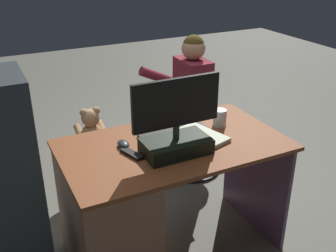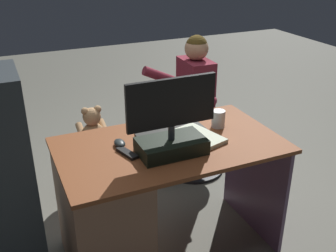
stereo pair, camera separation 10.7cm
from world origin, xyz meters
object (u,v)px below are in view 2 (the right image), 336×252
at_px(monitor, 171,131).
at_px(computer_mouse, 120,143).
at_px(office_chair_teddy, 96,165).
at_px(person, 185,98).
at_px(tv_remote, 127,153).
at_px(visitor_chair, 194,143).
at_px(keyboard, 172,133).
at_px(cup, 218,119).
at_px(teddy_bear, 92,128).
at_px(desk, 117,209).

relative_size(monitor, computer_mouse, 5.13).
distance_m(monitor, computer_mouse, 0.32).
relative_size(office_chair_teddy, person, 0.45).
distance_m(tv_remote, visitor_chair, 1.31).
xyz_separation_m(tv_remote, office_chair_teddy, (-0.01, -0.82, -0.52)).
height_order(monitor, office_chair_teddy, monitor).
distance_m(monitor, visitor_chair, 1.29).
bearing_deg(computer_mouse, keyboard, -178.09).
height_order(keyboard, cup, cup).
bearing_deg(person, teddy_bear, 0.97).
distance_m(tv_remote, office_chair_teddy, 0.97).
bearing_deg(tv_remote, desk, -36.22).
bearing_deg(teddy_bear, keyboard, 113.58).
height_order(computer_mouse, cup, cup).
bearing_deg(keyboard, visitor_chair, -126.43).
bearing_deg(teddy_bear, office_chair_teddy, 90.00).
height_order(tv_remote, teddy_bear, tv_remote).
bearing_deg(keyboard, tv_remote, 20.70).
bearing_deg(tv_remote, visitor_chair, -152.47).
bearing_deg(visitor_chair, person, 1.80).
distance_m(keyboard, teddy_bear, 0.81).
xyz_separation_m(computer_mouse, office_chair_teddy, (-0.01, -0.71, -0.53)).
bearing_deg(monitor, desk, -18.54).
bearing_deg(person, cup, 78.98).
xyz_separation_m(desk, teddy_bear, (-0.07, -0.81, 0.15)).
distance_m(cup, tv_remote, 0.64).
bearing_deg(person, visitor_chair, -178.20).
relative_size(keyboard, tv_remote, 2.80).
relative_size(computer_mouse, office_chair_teddy, 0.18).
bearing_deg(monitor, cup, -155.22).
xyz_separation_m(computer_mouse, teddy_bear, (-0.01, -0.72, -0.22)).
bearing_deg(computer_mouse, tv_remote, 93.16).
xyz_separation_m(desk, computer_mouse, (-0.06, -0.09, 0.37)).
bearing_deg(monitor, tv_remote, -18.40).
distance_m(desk, visitor_chair, 1.25).
height_order(desk, person, person).
distance_m(keyboard, tv_remote, 0.34).
height_order(desk, computer_mouse, computer_mouse).
xyz_separation_m(teddy_bear, visitor_chair, (-0.85, -0.02, -0.31)).
bearing_deg(computer_mouse, monitor, 141.46).
distance_m(cup, office_chair_teddy, 1.10).
xyz_separation_m(office_chair_teddy, teddy_bear, (0.00, -0.01, 0.31)).
height_order(visitor_chair, person, person).
xyz_separation_m(cup, visitor_chair, (-0.23, -0.74, -0.56)).
bearing_deg(visitor_chair, tv_remote, 44.75).
distance_m(desk, person, 1.20).
bearing_deg(cup, person, -101.02).
distance_m(desk, office_chair_teddy, 0.82).
xyz_separation_m(desk, person, (-0.84, -0.82, 0.26)).
relative_size(cup, office_chair_teddy, 0.20).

